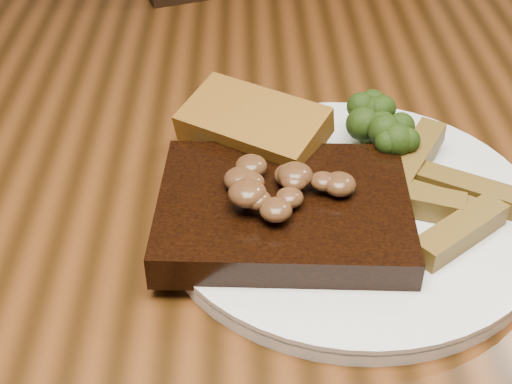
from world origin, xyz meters
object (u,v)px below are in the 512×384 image
(dining_table, at_px, (274,289))
(plate, at_px, (349,210))
(potato_wedges, at_px, (440,204))
(garlic_bread, at_px, (253,144))
(steak, at_px, (284,211))
(chair_far, at_px, (266,109))

(dining_table, height_order, plate, plate)
(dining_table, bearing_deg, potato_wedges, -10.89)
(dining_table, relative_size, garlic_bread, 13.28)
(plate, height_order, steak, steak)
(chair_far, height_order, garlic_bread, chair_far)
(chair_far, bearing_deg, garlic_bread, 66.98)
(plate, xyz_separation_m, steak, (-0.05, -0.02, 0.02))
(chair_far, distance_m, steak, 0.70)
(plate, height_order, potato_wedges, potato_wedges)
(steak, bearing_deg, dining_table, 100.65)
(dining_table, distance_m, potato_wedges, 0.17)
(dining_table, height_order, potato_wedges, potato_wedges)
(garlic_bread, height_order, potato_wedges, garlic_bread)
(plate, bearing_deg, chair_far, 94.41)
(dining_table, xyz_separation_m, plate, (0.06, -0.01, 0.10))
(dining_table, bearing_deg, garlic_bread, 106.02)
(dining_table, distance_m, chair_far, 0.62)
(potato_wedges, bearing_deg, plate, 167.35)
(potato_wedges, bearing_deg, steak, -176.06)
(plate, bearing_deg, dining_table, 171.18)
(dining_table, relative_size, chair_far, 1.82)
(chair_far, xyz_separation_m, plate, (0.05, -0.61, 0.28))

